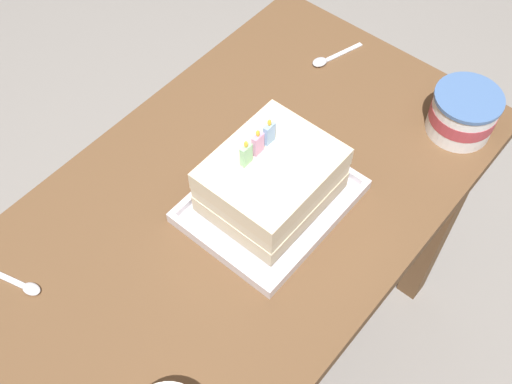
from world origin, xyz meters
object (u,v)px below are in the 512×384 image
ice_cream_tub (463,113)px  serving_spoon_near_tray (21,285)px  serving_spoon_by_bowls (325,60)px  foil_tray (271,202)px  birthday_cake (271,180)px

ice_cream_tub → serving_spoon_near_tray: 0.88m
serving_spoon_by_bowls → ice_cream_tub: bearing=-87.0°
foil_tray → serving_spoon_by_bowls: size_ratio=2.26×
foil_tray → serving_spoon_by_bowls: 0.40m
ice_cream_tub → serving_spoon_by_bowls: (-0.02, 0.32, -0.04)m
foil_tray → serving_spoon_by_bowls: bearing=22.0°
foil_tray → ice_cream_tub: ice_cream_tub is taller
serving_spoon_near_tray → birthday_cake: bearing=-28.5°
foil_tray → serving_spoon_near_tray: foil_tray is taller
serving_spoon_near_tray → foil_tray: bearing=-28.5°
ice_cream_tub → foil_tray: bearing=156.0°
foil_tray → serving_spoon_near_tray: size_ratio=2.07×
birthday_cake → ice_cream_tub: 0.42m
ice_cream_tub → serving_spoon_near_tray: ice_cream_tub is taller
ice_cream_tub → serving_spoon_by_bowls: size_ratio=1.01×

